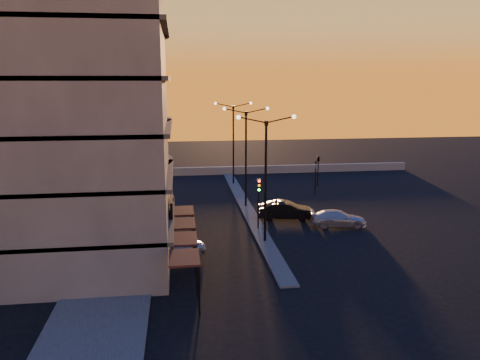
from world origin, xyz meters
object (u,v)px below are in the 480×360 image
(traffic_light_main, at_px, (259,196))
(car_hatchback, at_px, (177,246))
(streetlamp_mid, at_px, (246,149))
(car_wagon, at_px, (338,218))
(car_sedan, at_px, (286,210))

(traffic_light_main, height_order, car_hatchback, traffic_light_main)
(streetlamp_mid, xyz_separation_m, car_hatchback, (-6.50, -11.90, -4.92))
(traffic_light_main, relative_size, car_wagon, 0.93)
(car_sedan, bearing_deg, streetlamp_mid, 42.56)
(streetlamp_mid, bearing_deg, traffic_light_main, -90.00)
(streetlamp_mid, distance_m, car_hatchback, 14.43)
(traffic_light_main, bearing_deg, car_hatchback, -143.70)
(traffic_light_main, bearing_deg, car_wagon, 1.71)
(streetlamp_mid, xyz_separation_m, traffic_light_main, (0.00, -7.13, -2.70))
(streetlamp_mid, distance_m, traffic_light_main, 7.62)
(traffic_light_main, relative_size, car_hatchback, 1.08)
(car_hatchback, relative_size, car_sedan, 0.83)
(car_wagon, bearing_deg, streetlamp_mid, 53.38)
(streetlamp_mid, distance_m, car_wagon, 10.86)
(car_hatchback, distance_m, car_wagon, 14.16)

